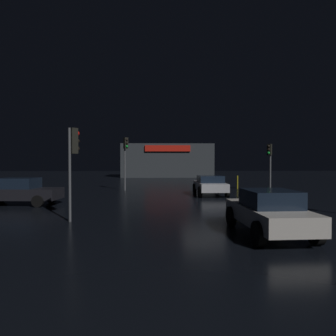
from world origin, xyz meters
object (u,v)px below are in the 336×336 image
(traffic_signal_opposite, at_px, (126,152))
(car_far, at_px, (19,191))
(store_building, at_px, (167,161))
(traffic_signal_main, at_px, (270,158))
(car_crossing, at_px, (268,211))
(traffic_signal_cross_left, at_px, (73,150))
(car_near, at_px, (210,185))

(traffic_signal_opposite, relative_size, car_far, 0.95)
(store_building, bearing_deg, traffic_signal_main, -72.18)
(traffic_signal_main, bearing_deg, car_far, -156.46)
(store_building, bearing_deg, traffic_signal_opposite, -99.80)
(traffic_signal_opposite, bearing_deg, car_crossing, -67.15)
(car_far, height_order, car_crossing, car_far)
(car_far, bearing_deg, traffic_signal_main, 23.54)
(car_far, xyz_separation_m, car_crossing, (11.26, -7.00, 0.01))
(car_crossing, bearing_deg, traffic_signal_cross_left, 161.28)
(store_building, distance_m, car_far, 32.47)
(car_near, height_order, car_crossing, car_crossing)
(car_far, bearing_deg, traffic_signal_opposite, 58.09)
(traffic_signal_opposite, height_order, car_near, traffic_signal_opposite)
(store_building, xyz_separation_m, traffic_signal_main, (7.68, -23.90, 0.11))
(traffic_signal_cross_left, distance_m, car_near, 11.59)
(traffic_signal_opposite, xyz_separation_m, car_far, (-4.95, -7.96, -2.46))
(store_building, distance_m, traffic_signal_opposite, 23.55)
(traffic_signal_opposite, bearing_deg, traffic_signal_main, -3.46)
(traffic_signal_main, bearing_deg, traffic_signal_cross_left, -136.02)
(traffic_signal_main, bearing_deg, traffic_signal_opposite, 176.54)
(car_near, bearing_deg, traffic_signal_opposite, 150.51)
(traffic_signal_main, distance_m, traffic_signal_cross_left, 17.13)
(car_near, distance_m, car_far, 12.12)
(traffic_signal_opposite, distance_m, car_far, 9.69)
(traffic_signal_main, bearing_deg, car_crossing, -110.72)
(traffic_signal_main, distance_m, car_crossing, 15.36)
(traffic_signal_opposite, relative_size, traffic_signal_cross_left, 1.18)
(car_far, distance_m, car_crossing, 13.25)
(traffic_signal_main, relative_size, car_far, 0.83)
(traffic_signal_opposite, height_order, car_crossing, traffic_signal_opposite)
(car_far, relative_size, car_crossing, 1.10)
(traffic_signal_cross_left, height_order, car_far, traffic_signal_cross_left)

